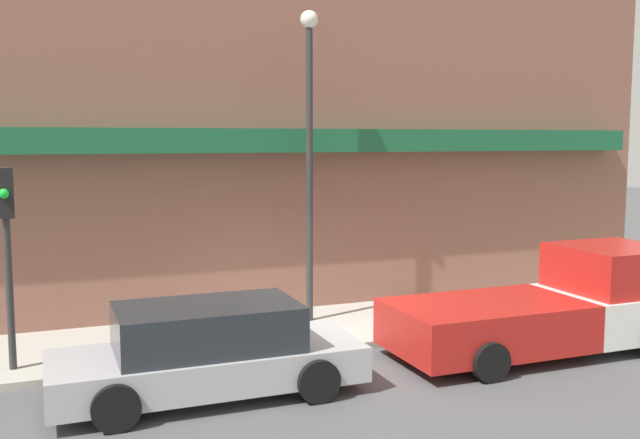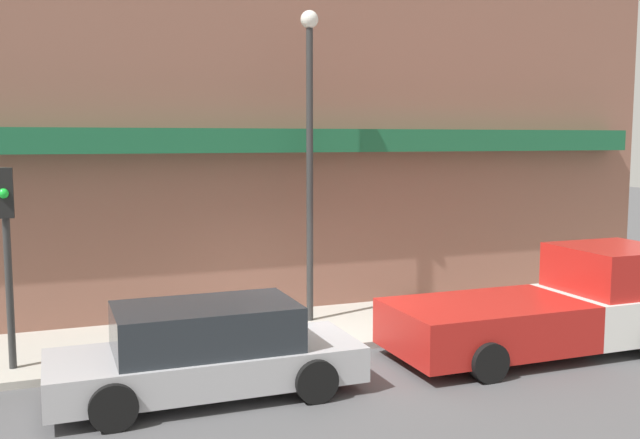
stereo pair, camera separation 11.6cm
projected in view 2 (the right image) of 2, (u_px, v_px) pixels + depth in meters
name	position (u px, v px, depth m)	size (l,w,h in m)	color
ground_plane	(327.00, 354.00, 13.01)	(80.00, 80.00, 0.00)	#4C4C4F
sidewalk	(299.00, 330.00, 14.41)	(36.00, 3.04, 0.13)	#ADA89E
building	(256.00, 107.00, 16.67)	(19.80, 3.80, 10.05)	brown
pickup_truck	(557.00, 307.00, 13.15)	(5.71, 2.31, 1.88)	white
parked_car	(206.00, 351.00, 10.84)	(4.69, 1.98, 1.42)	#ADADB2
fire_hydrant	(301.00, 325.00, 13.18)	(0.19, 0.19, 0.69)	#196633
street_lamp	(310.00, 133.00, 14.48)	(0.36, 0.36, 6.33)	#2D2D2D
traffic_light	(6.00, 231.00, 11.46)	(0.28, 0.42, 3.32)	#2D2D2D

